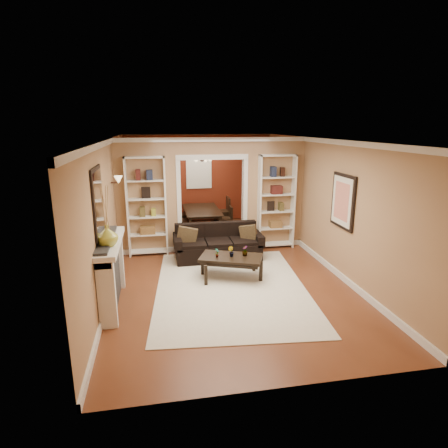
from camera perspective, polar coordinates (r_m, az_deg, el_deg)
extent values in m
plane|color=brown|center=(8.22, -0.47, -6.34)|extent=(8.00, 8.00, 0.00)
plane|color=white|center=(7.67, -0.51, 12.82)|extent=(8.00, 8.00, 0.00)
plane|color=tan|center=(11.74, -3.87, 6.89)|extent=(8.00, 0.00, 8.00)
plane|color=tan|center=(4.12, 9.23, -8.58)|extent=(8.00, 0.00, 8.00)
plane|color=tan|center=(7.78, -17.06, 2.16)|extent=(0.00, 8.00, 8.00)
plane|color=tan|center=(8.51, 14.64, 3.38)|extent=(0.00, 8.00, 8.00)
cube|color=tan|center=(9.00, -1.81, 4.46)|extent=(4.50, 0.15, 2.70)
cube|color=maroon|center=(11.71, -3.85, 6.73)|extent=(4.44, 0.04, 2.64)
cube|color=#8CA5CC|center=(11.64, -3.85, 7.82)|extent=(0.78, 0.03, 0.98)
cube|color=silver|center=(7.17, 1.06, -9.58)|extent=(3.11, 4.11, 0.01)
cube|color=black|center=(8.51, -0.92, -2.80)|extent=(2.00, 0.86, 0.78)
cube|color=brown|center=(8.35, -5.70, -1.75)|extent=(0.44, 0.16, 0.43)
cube|color=brown|center=(8.58, 3.77, -1.41)|extent=(0.39, 0.30, 0.39)
cube|color=black|center=(7.50, 1.07, -6.61)|extent=(1.36, 1.04, 0.46)
imported|color=#336626|center=(7.34, -1.07, -4.41)|extent=(0.11, 0.12, 0.19)
imported|color=#336626|center=(7.39, 1.09, -4.24)|extent=(0.14, 0.14, 0.20)
imported|color=#336626|center=(7.45, 3.21, -4.10)|extent=(0.11, 0.11, 0.20)
cube|color=white|center=(8.77, -11.70, 2.56)|extent=(0.90, 0.30, 2.30)
cube|color=white|center=(9.23, 7.94, 3.33)|extent=(0.90, 0.30, 2.30)
cube|color=white|center=(6.55, -16.56, -7.22)|extent=(0.32, 1.70, 1.16)
imported|color=#A3A736|center=(6.02, -17.37, -1.69)|extent=(0.34, 0.34, 0.34)
cube|color=silver|center=(6.23, -18.66, 3.21)|extent=(0.03, 0.95, 1.10)
cube|color=#FFE0A5|center=(8.22, -16.20, 6.29)|extent=(0.18, 0.18, 0.22)
cube|color=black|center=(7.57, 17.61, 3.33)|extent=(0.04, 0.85, 1.05)
imported|color=black|center=(10.84, -3.21, 0.64)|extent=(1.78, 0.99, 0.63)
cube|color=black|center=(10.48, -5.99, 0.48)|extent=(0.47, 0.47, 0.77)
cube|color=black|center=(10.61, -0.06, 0.76)|extent=(0.39, 0.39, 0.77)
cube|color=black|center=(11.05, -6.24, 1.38)|extent=(0.44, 0.44, 0.82)
cube|color=black|center=(11.17, -0.61, 1.86)|extent=(0.54, 0.54, 0.92)
cube|color=#361F18|center=(10.38, -3.10, 9.58)|extent=(0.50, 0.50, 0.30)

